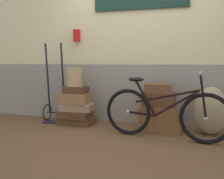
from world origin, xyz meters
The scene contains 15 objects.
ground centered at (0.00, 0.00, -0.03)m, with size 10.23×5.20×0.06m, color brown.
station_building centered at (0.01, 0.85, 1.33)m, with size 8.23×0.74×2.66m.
suitcase_0 centered at (-0.87, 0.40, 0.06)m, with size 0.58×0.35×0.11m, color brown.
suitcase_1 centered at (-0.86, 0.35, 0.17)m, with size 0.51×0.34×0.12m, color #4C2D19.
suitcase_2 centered at (-0.84, 0.39, 0.29)m, with size 0.52×0.32×0.12m, color #937051.
suitcase_3 centered at (-0.87, 0.38, 0.43)m, with size 0.47×0.31×0.17m, color olive.
suitcase_4 centered at (-0.86, 0.39, 0.57)m, with size 0.38×0.25×0.11m, color #4C2D19.
suitcase_5 centered at (0.49, 0.40, 0.10)m, with size 0.59×0.47×0.19m, color brown.
suitcase_6 centered at (0.47, 0.39, 0.28)m, with size 0.55×0.41×0.18m, color brown.
suitcase_7 centered at (0.48, 0.37, 0.47)m, with size 0.48×0.32×0.21m, color brown.
suitcase_8 centered at (0.46, 0.40, 0.64)m, with size 0.40×0.29×0.13m, color brown.
wicker_basket centered at (-0.88, 0.38, 0.78)m, with size 0.25×0.25×0.30m, color tan.
luggage_trolley centered at (-1.28, 0.48, 0.32)m, with size 0.37×0.37×1.33m.
burlap_sack centered at (1.20, 0.34, 0.34)m, with size 0.45×0.38×0.68m, color #9E8966.
bicycle centered at (0.58, -0.03, 0.35)m, with size 1.67×0.46×0.91m.
Camera 1 is at (0.75, -3.29, 1.03)m, focal length 39.37 mm.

